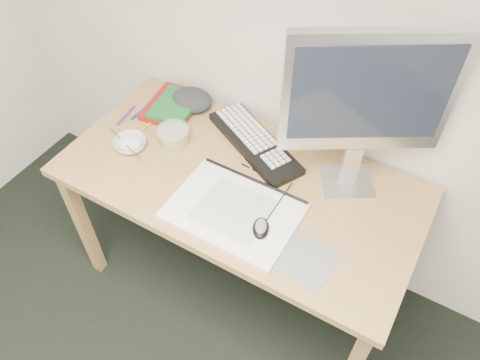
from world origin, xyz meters
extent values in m
plane|color=silver|center=(0.00, 1.80, 1.30)|extent=(3.60, 0.00, 3.60)
cube|color=#AC864E|center=(-0.93, 1.13, 0.36)|extent=(0.05, 0.05, 0.71)
cube|color=#AC864E|center=(-0.93, 1.73, 0.36)|extent=(0.05, 0.05, 0.71)
cube|color=#AC864E|center=(0.37, 1.73, 0.36)|extent=(0.05, 0.05, 0.71)
cube|color=#AC864E|center=(-0.28, 1.43, 0.73)|extent=(1.40, 0.70, 0.03)
cube|color=slate|center=(0.09, 1.23, 0.75)|extent=(0.21, 0.20, 0.00)
cube|color=white|center=(-0.21, 1.28, 0.76)|extent=(0.46, 0.33, 0.01)
cube|color=black|center=(-0.32, 1.62, 0.76)|extent=(0.50, 0.36, 0.03)
cube|color=silver|center=(0.09, 1.62, 0.75)|extent=(0.25, 0.25, 0.01)
cube|color=silver|center=(0.09, 1.62, 0.85)|extent=(0.07, 0.05, 0.18)
cube|color=silver|center=(0.09, 1.62, 1.17)|extent=(0.49, 0.32, 0.45)
cube|color=black|center=(0.09, 1.62, 1.18)|extent=(0.43, 0.27, 0.35)
ellipsoid|color=black|center=(-0.09, 1.26, 0.78)|extent=(0.09, 0.11, 0.03)
imported|color=silver|center=(-0.75, 1.36, 0.77)|extent=(0.16, 0.16, 0.04)
cylinder|color=#B1B1B3|center=(-0.75, 1.33, 0.79)|extent=(0.23, 0.10, 0.02)
cylinder|color=gold|center=(-0.62, 1.48, 0.78)|extent=(0.14, 0.14, 0.07)
cube|color=maroon|center=(-0.75, 1.65, 0.76)|extent=(0.23, 0.29, 0.03)
cube|color=#196429|center=(-0.72, 1.64, 0.79)|extent=(0.20, 0.25, 0.02)
ellipsoid|color=#292C31|center=(-0.68, 1.70, 0.78)|extent=(0.19, 0.17, 0.07)
cylinder|color=pink|center=(-0.30, 1.43, 0.75)|extent=(0.19, 0.07, 0.01)
cylinder|color=#AB7C5A|center=(-0.25, 1.49, 0.75)|extent=(0.15, 0.10, 0.01)
cylinder|color=black|center=(-0.22, 1.50, 0.75)|extent=(0.17, 0.02, 0.01)
cylinder|color=#1C2D9C|center=(-0.85, 1.55, 0.76)|extent=(0.02, 0.12, 0.01)
cylinder|color=orange|center=(-0.77, 1.51, 0.76)|extent=(0.01, 0.12, 0.01)
cylinder|color=#6A2486|center=(-0.89, 1.50, 0.76)|extent=(0.03, 0.14, 0.01)
camera|label=1|loc=(0.33, 0.39, 2.09)|focal=35.00mm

